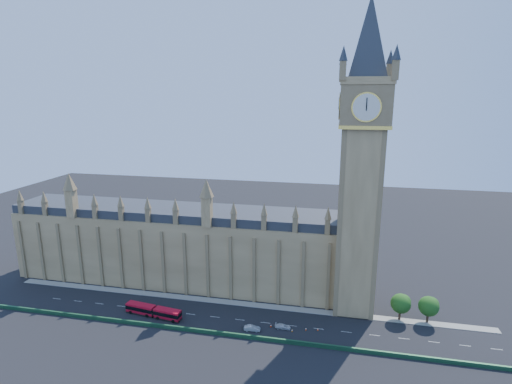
% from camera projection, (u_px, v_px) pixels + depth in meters
% --- Properties ---
extents(ground, '(400.00, 400.00, 0.00)m').
position_uv_depth(ground, '(227.00, 318.00, 123.33)').
color(ground, black).
rests_on(ground, ground).
extents(palace_westminster, '(120.00, 20.00, 28.00)m').
position_uv_depth(palace_westminster, '(177.00, 245.00, 145.91)').
color(palace_westminster, olive).
rests_on(palace_westminster, ground).
extents(elizabeth_tower, '(20.59, 20.59, 105.00)m').
position_uv_depth(elizabeth_tower, '(363.00, 140.00, 116.22)').
color(elizabeth_tower, olive).
rests_on(elizabeth_tower, ground).
extents(bridge_parapet, '(160.00, 0.60, 1.20)m').
position_uv_depth(bridge_parapet, '(219.00, 333.00, 114.63)').
color(bridge_parapet, '#1E4C2D').
rests_on(bridge_parapet, ground).
extents(kerb_north, '(160.00, 3.00, 0.16)m').
position_uv_depth(kerb_north, '(235.00, 303.00, 132.35)').
color(kerb_north, gray).
rests_on(kerb_north, ground).
extents(tree_east_near, '(6.00, 6.00, 8.50)m').
position_uv_depth(tree_east_near, '(401.00, 303.00, 121.28)').
color(tree_east_near, '#382619').
rests_on(tree_east_near, ground).
extents(tree_east_far, '(6.00, 6.00, 8.50)m').
position_uv_depth(tree_east_far, '(429.00, 306.00, 119.70)').
color(tree_east_far, '#382619').
rests_on(tree_east_far, ground).
extents(red_bus, '(18.91, 5.20, 3.18)m').
position_uv_depth(red_bus, '(153.00, 311.00, 124.24)').
color(red_bus, red).
rests_on(red_bus, ground).
extents(car_grey, '(3.94, 1.78, 1.31)m').
position_uv_depth(car_grey, '(249.00, 327.00, 117.57)').
color(car_grey, '#393C40').
rests_on(car_grey, ground).
extents(car_silver, '(4.85, 1.95, 1.57)m').
position_uv_depth(car_silver, '(252.00, 328.00, 116.73)').
color(car_silver, '#A3A6AA').
rests_on(car_silver, ground).
extents(car_white, '(4.71, 1.97, 1.36)m').
position_uv_depth(car_white, '(283.00, 326.00, 117.78)').
color(car_white, silver).
rests_on(car_white, ground).
extents(cone_a, '(0.62, 0.62, 0.75)m').
position_uv_depth(cone_a, '(306.00, 329.00, 117.01)').
color(cone_a, black).
rests_on(cone_a, ground).
extents(cone_b, '(0.44, 0.44, 0.66)m').
position_uv_depth(cone_b, '(292.00, 330.00, 116.44)').
color(cone_b, black).
rests_on(cone_b, ground).
extents(cone_c, '(0.56, 0.56, 0.75)m').
position_uv_depth(cone_c, '(271.00, 326.00, 118.70)').
color(cone_c, black).
rests_on(cone_c, ground).
extents(cone_d, '(0.56, 0.56, 0.75)m').
position_uv_depth(cone_d, '(318.00, 329.00, 116.94)').
color(cone_d, black).
rests_on(cone_d, ground).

